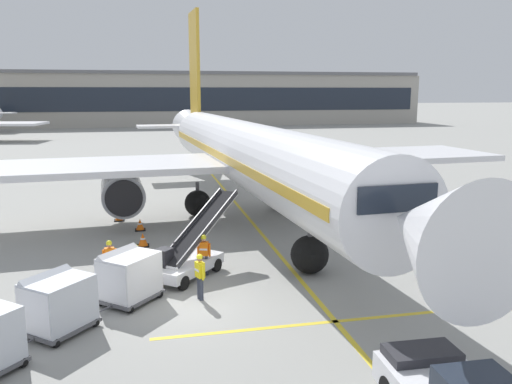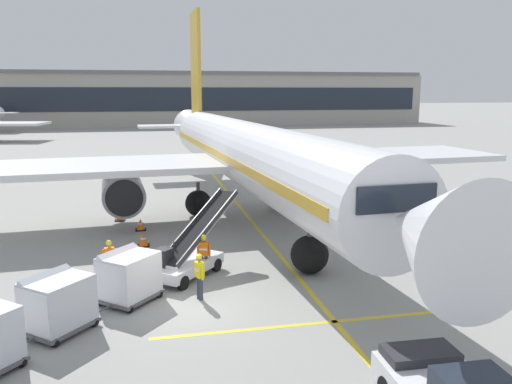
{
  "view_description": "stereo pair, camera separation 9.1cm",
  "coord_description": "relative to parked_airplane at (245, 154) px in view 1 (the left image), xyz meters",
  "views": [
    {
      "loc": [
        -1.32,
        -17.47,
        7.54
      ],
      "look_at": [
        3.37,
        4.22,
        3.23
      ],
      "focal_mm": 36.41,
      "sensor_mm": 36.0,
      "label": 1
    },
    {
      "loc": [
        -1.23,
        -17.49,
        7.54
      ],
      "look_at": [
        3.37,
        4.22,
        3.23
      ],
      "focal_mm": 36.41,
      "sensor_mm": 36.0,
      "label": 2
    }
  ],
  "objects": [
    {
      "name": "ground_crew_wingwalker",
      "position": [
        -3.63,
        -9.79,
        -2.85
      ],
      "size": [
        0.55,
        0.35,
        1.74
      ],
      "color": "#333847",
      "rests_on": "ground"
    },
    {
      "name": "apron_guidance_line_lead_in",
      "position": [
        0.13,
        -0.75,
        -3.84
      ],
      "size": [
        0.2,
        110.0,
        0.01
      ],
      "color": "yellow",
      "rests_on": "ground"
    },
    {
      "name": "ground_crew_by_loader",
      "position": [
        -4.06,
        -12.32,
        -2.85
      ],
      "size": [
        0.36,
        0.54,
        1.74
      ],
      "color": "#333847",
      "rests_on": "ground"
    },
    {
      "name": "ground_plane",
      "position": [
        -4.55,
        -12.91,
        -3.85
      ],
      "size": [
        600.0,
        600.0,
        0.0
      ],
      "primitive_type": "plane",
      "color": "gray"
    },
    {
      "name": "ground_crew_by_carts",
      "position": [
        -6.35,
        -10.63,
        -2.85
      ],
      "size": [
        0.53,
        0.37,
        1.74
      ],
      "color": "#333847",
      "rests_on": "ground"
    },
    {
      "name": "safety_cone_wingtip",
      "position": [
        -6.26,
        -1.93,
        -3.53
      ],
      "size": [
        0.57,
        0.57,
        0.65
      ],
      "color": "black",
      "rests_on": "ground"
    },
    {
      "name": "parked_airplane",
      "position": [
        0.0,
        0.0,
        0.0
      ],
      "size": [
        32.65,
        42.07,
        14.42
      ],
      "color": "white",
      "rests_on": "ground"
    },
    {
      "name": "baggage_cart_lead",
      "position": [
        -6.61,
        -11.96,
        -2.85
      ],
      "size": [
        2.52,
        2.59,
        1.91
      ],
      "color": "#515156",
      "rests_on": "ground"
    },
    {
      "name": "terminal_building",
      "position": [
        -7.88,
        90.89,
        2.03
      ],
      "size": [
        132.29,
        14.79,
        11.86
      ],
      "color": "#A8A399",
      "rests_on": "ground"
    },
    {
      "name": "safety_cone_nose_mark",
      "position": [
        -7.48,
        0.56,
        -3.52
      ],
      "size": [
        0.6,
        0.6,
        0.68
      ],
      "color": "black",
      "rests_on": "ground"
    },
    {
      "name": "baggage_cart_second",
      "position": [
        -8.74,
        -14.0,
        -2.85
      ],
      "size": [
        2.52,
        2.59,
        1.91
      ],
      "color": "#515156",
      "rests_on": "ground"
    },
    {
      "name": "ground_crew_marshaller",
      "position": [
        -7.39,
        -9.82,
        -2.85
      ],
      "size": [
        0.57,
        0.3,
        1.74
      ],
      "color": "#333847",
      "rests_on": "ground"
    },
    {
      "name": "safety_cone_engine_keepout",
      "position": [
        -6.12,
        -5.05,
        -3.52
      ],
      "size": [
        0.6,
        0.6,
        0.68
      ],
      "color": "black",
      "rests_on": "ground"
    },
    {
      "name": "apron_guidance_line_stop_bar",
      "position": [
        0.05,
        -15.16,
        -3.84
      ],
      "size": [
        12.0,
        0.2,
        0.01
      ],
      "color": "yellow",
      "rests_on": "ground"
    },
    {
      "name": "belt_loader",
      "position": [
        -4.24,
        -9.65,
        -2.96
      ],
      "size": [
        4.35,
        4.8,
        3.15
      ],
      "color": "silver",
      "rests_on": "ground"
    }
  ]
}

